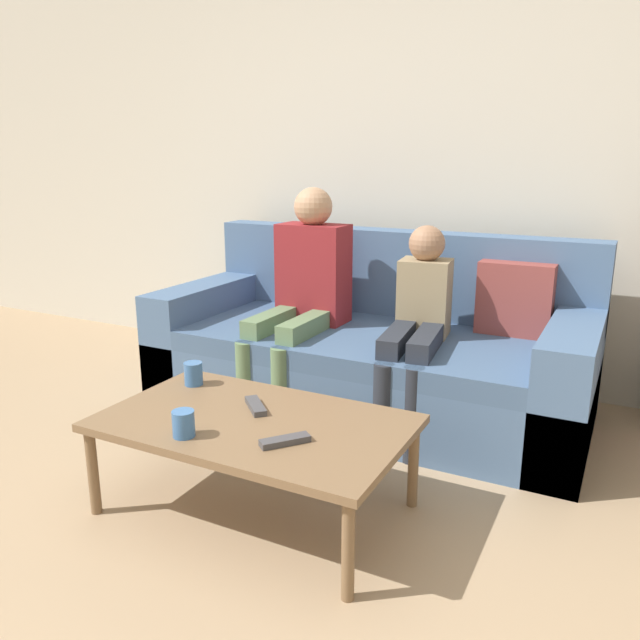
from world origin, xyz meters
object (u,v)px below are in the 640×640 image
Objects in this scene: cup_near at (193,374)px; tv_remote_0 at (285,441)px; cup_far at (184,424)px; tv_remote_1 at (256,406)px; couch at (372,353)px; person_adult at (305,283)px; coffee_table at (254,427)px; person_child at (418,317)px.

cup_near is 0.60× the size of tv_remote_0.
cup_far is 0.59× the size of tv_remote_1.
tv_remote_1 is at bearing -92.22° from couch.
couch is 0.51m from person_adult.
couch reaches higher than coffee_table.
person_child is (0.63, -0.04, -0.10)m from person_adult.
cup_near reaches higher than coffee_table.
person_child is 10.56× the size of cup_far.
person_adult is 7.34× the size of tv_remote_1.
tv_remote_0 is at bearing -26.25° from cup_near.
person_adult is 7.02× the size of tv_remote_0.
tv_remote_0 reaches higher than coffee_table.
cup_near is (-0.41, -0.95, 0.12)m from couch.
person_adult is 0.89m from cup_near.
coffee_table is (0.00, -1.14, 0.04)m from couch.
person_child reaches higher than couch.
person_adult reaches higher than tv_remote_1.
cup_far is at bearing -120.22° from coffee_table.
tv_remote_1 is (0.09, 0.31, -0.04)m from cup_far.
person_adult is at bearing 61.86° from tv_remote_1.
person_adult is 12.36× the size of cup_far.
couch is at bearing 146.24° from person_child.
cup_near is at bearing 124.52° from cup_far.
cup_far is (-0.13, -1.37, 0.12)m from couch.
tv_remote_1 is (-0.04, -1.05, 0.09)m from couch.
person_child is 10.05× the size of cup_near.
tv_remote_1 is (-0.25, 0.21, 0.00)m from tv_remote_0.
person_child reaches higher than tv_remote_1.
tv_remote_0 is (0.20, -0.12, 0.04)m from coffee_table.
cup_near is (-0.70, -0.81, -0.14)m from person_child.
cup_near is 0.50m from cup_far.
person_child is at bearing -26.77° from couch.
person_child is at bearing 24.21° from tv_remote_1.
tv_remote_0 is at bearing -30.57° from coffee_table.
person_child is at bearing 71.10° from cup_far.
tv_remote_0 is (0.34, 0.11, -0.04)m from cup_far.
coffee_table is 0.27m from cup_far.
cup_near is at bearing -113.36° from couch.
person_adult is at bearing 169.08° from person_child.
tv_remote_0 is (0.55, -1.16, -0.28)m from person_adult.
couch is at bearing 138.51° from tv_remote_0.
person_child is 1.08m from cup_near.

